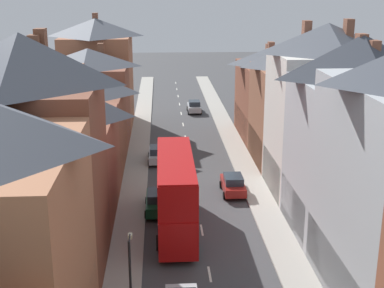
{
  "coord_description": "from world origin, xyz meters",
  "views": [
    {
      "loc": [
        -2.73,
        -10.12,
        16.38
      ],
      "look_at": [
        0.08,
        36.92,
        2.5
      ],
      "focal_mm": 50.0,
      "sensor_mm": 36.0,
      "label": 1
    }
  ],
  "objects": [
    {
      "name": "car_near_blue",
      "position": [
        -3.1,
        39.39,
        0.8
      ],
      "size": [
        1.9,
        3.99,
        1.59
      ],
      "color": "#B7BABF",
      "rests_on": "ground"
    },
    {
      "name": "pavement_left",
      "position": [
        -5.1,
        38.0,
        0.07
      ],
      "size": [
        2.2,
        104.0,
        0.14
      ],
      "primitive_type": "cube",
      "color": "#A8A399",
      "rests_on": "ground"
    },
    {
      "name": "street_lamp",
      "position": [
        -4.25,
        11.74,
        3.24
      ],
      "size": [
        0.2,
        1.12,
        5.5
      ],
      "color": "black",
      "rests_on": "ground"
    },
    {
      "name": "double_decker_bus_lead",
      "position": [
        -1.81,
        24.27,
        2.82
      ],
      "size": [
        2.74,
        10.8,
        5.3
      ],
      "color": "#B70F0F",
      "rests_on": "ground"
    },
    {
      "name": "pavement_right",
      "position": [
        5.1,
        38.0,
        0.07
      ],
      "size": [
        2.2,
        104.0,
        0.14
      ],
      "primitive_type": "cube",
      "color": "#A8A399",
      "rests_on": "ground"
    },
    {
      "name": "terrace_row_left",
      "position": [
        -10.18,
        23.38,
        5.68
      ],
      "size": [
        8.0,
        71.17,
        14.15
      ],
      "color": "brown",
      "rests_on": "ground"
    },
    {
      "name": "car_parked_left_b",
      "position": [
        3.1,
        30.8,
        0.81
      ],
      "size": [
        1.9,
        4.06,
        1.6
      ],
      "color": "maroon",
      "rests_on": "ground"
    },
    {
      "name": "terrace_row_right",
      "position": [
        10.19,
        19.71,
        6.49
      ],
      "size": [
        8.0,
        64.07,
        14.37
      ],
      "color": "#B2704C",
      "rests_on": "ground"
    },
    {
      "name": "car_parked_left_a",
      "position": [
        -3.1,
        27.44,
        0.84
      ],
      "size": [
        1.9,
        4.29,
        1.68
      ],
      "color": "#144728",
      "rests_on": "ground"
    },
    {
      "name": "car_mid_black",
      "position": [
        1.8,
        60.55,
        0.82
      ],
      "size": [
        1.9,
        3.9,
        1.63
      ],
      "color": "#B7BABF",
      "rests_on": "ground"
    },
    {
      "name": "centre_line_dashes",
      "position": [
        0.0,
        36.0,
        0.01
      ],
      "size": [
        0.14,
        97.8,
        0.01
      ],
      "color": "silver",
      "rests_on": "ground"
    }
  ]
}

